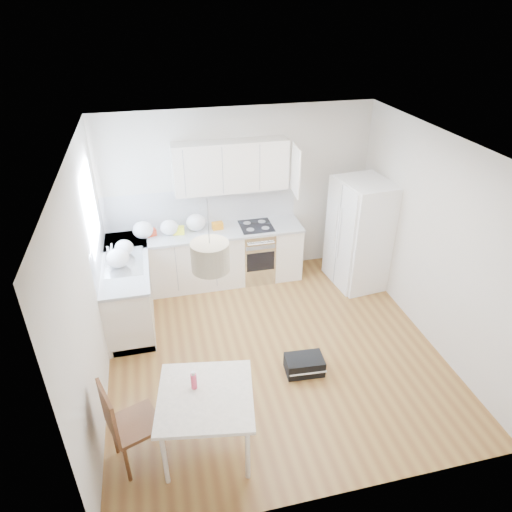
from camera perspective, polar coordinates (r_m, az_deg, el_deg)
The scene contains 29 objects.
floor at distance 6.17m, azimuth 2.11°, elevation -11.48°, with size 4.20×4.20×0.00m, color brown.
ceiling at distance 4.83m, azimuth 2.71°, elevation 13.30°, with size 4.20×4.20×0.00m, color white.
wall_back at distance 7.21m, azimuth -2.10°, elevation 7.67°, with size 4.20×4.20×0.00m, color beige.
wall_left at distance 5.28m, azimuth -20.20°, elevation -3.27°, with size 4.20×4.20×0.00m, color beige.
wall_right at distance 6.22m, azimuth 21.38°, elevation 1.69°, with size 4.20×4.20×0.00m, color beige.
window_glassblock at distance 6.11m, azimuth -19.94°, elevation 5.69°, with size 0.02×1.00×1.00m, color #BFE0F9.
cabinets_back at distance 7.26m, azimuth -6.14°, elevation -0.33°, with size 3.00×0.60×0.88m, color white.
cabinets_left at distance 6.74m, azimuth -15.59°, elevation -4.01°, with size 0.60×1.80×0.88m, color white.
counter_back at distance 7.04m, azimuth -6.34°, elevation 2.91°, with size 3.02×0.64×0.04m, color #AEB0B3.
counter_left at distance 6.50m, azimuth -16.13°, elevation -0.64°, with size 0.64×1.82×0.04m, color #AEB0B3.
backsplash_back at distance 7.17m, azimuth -6.80°, elevation 6.15°, with size 3.00×0.01×0.58m, color white.
backsplash_left at distance 6.39m, azimuth -19.13°, elevation 1.45°, with size 0.01×1.80×0.58m, color white.
upper_cabinets at distance 6.85m, azimuth -3.17°, elevation 11.13°, with size 1.70×0.32×0.75m, color white.
range_oven at distance 7.38m, azimuth 0.01°, elevation 0.39°, with size 0.50×0.61×0.88m, color silver, non-canonical shape.
sink at distance 6.45m, azimuth -16.15°, elevation -0.75°, with size 0.50×0.80×0.16m, color silver, non-canonical shape.
refrigerator at distance 7.24m, azimuth 12.99°, elevation 2.70°, with size 0.83×0.86×1.72m, color white, non-canonical shape.
dining_table at distance 4.68m, azimuth -6.31°, elevation -17.57°, with size 1.05×1.05×0.72m.
dining_chair at distance 4.80m, azimuth -14.87°, elevation -19.40°, with size 0.43×0.43×1.03m, color #4B2F16, non-canonical shape.
drink_bottle at distance 4.63m, azimuth -7.80°, elevation -15.09°, with size 0.06×0.06×0.21m, color #DA3C5C.
gym_bag at distance 5.82m, azimuth 6.05°, elevation -13.36°, with size 0.46×0.30×0.21m, color black.
pendant_lamp at distance 3.82m, azimuth -5.75°, elevation -0.06°, with size 0.33×0.33×0.25m, color beige.
grocery_bag_a at distance 6.95m, azimuth -13.96°, elevation 3.18°, with size 0.30×0.25×0.27m, color white.
grocery_bag_b at distance 6.97m, azimuth -10.79°, elevation 3.52°, with size 0.27×0.23×0.24m, color white.
grocery_bag_c at distance 7.03m, azimuth -7.52°, elevation 4.19°, with size 0.30×0.25×0.27m, color white.
grocery_bag_d at distance 6.56m, azimuth -16.15°, elevation 1.00°, with size 0.25×0.21×0.23m, color white.
grocery_bag_e at distance 6.29m, azimuth -16.88°, elevation -0.24°, with size 0.30×0.25×0.27m, color white.
snack_orange at distance 7.07m, azimuth -4.83°, elevation 3.79°, with size 0.16×0.10×0.11m, color orange.
snack_yellow at distance 6.99m, azimuth -9.65°, elevation 3.17°, with size 0.17×0.11×0.12m, color yellow.
snack_red at distance 7.03m, azimuth -13.00°, elevation 2.87°, with size 0.15×0.09×0.10m, color red.
Camera 1 is at (-1.28, -4.44, 4.08)m, focal length 32.00 mm.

